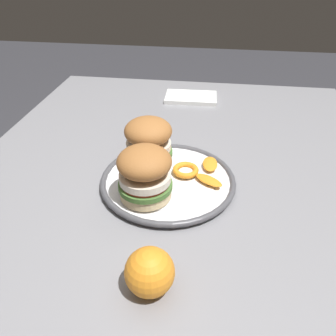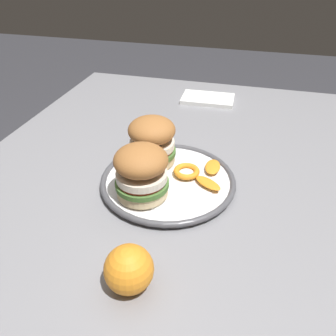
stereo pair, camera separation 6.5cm
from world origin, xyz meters
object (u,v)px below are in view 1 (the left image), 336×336
object	(u,v)px
sandwich_half_left	(145,173)
whole_orange	(150,272)
dining_table	(176,221)
dinner_plate	(168,180)
sandwich_half_right	(149,141)

from	to	relation	value
sandwich_half_left	whole_orange	bearing A→B (deg)	-167.12
dining_table	whole_orange	bearing A→B (deg)	178.08
dinner_plate	sandwich_half_left	world-z (taller)	sandwich_half_left
sandwich_half_left	sandwich_half_right	bearing A→B (deg)	7.42
dining_table	whole_orange	size ratio (longest dim) A/B	16.80
sandwich_half_left	dinner_plate	bearing A→B (deg)	-28.31
dinner_plate	sandwich_half_right	xyz separation A→B (m)	(0.05, 0.05, 0.06)
sandwich_half_right	sandwich_half_left	bearing A→B (deg)	-172.58
dining_table	sandwich_half_left	world-z (taller)	sandwich_half_left
whole_orange	dining_table	bearing A→B (deg)	-1.92
dinner_plate	sandwich_half_left	xyz separation A→B (m)	(-0.06, 0.03, 0.06)
sandwich_half_left	whole_orange	size ratio (longest dim) A/B	1.55
sandwich_half_right	whole_orange	world-z (taller)	sandwich_half_right
dining_table	dinner_plate	world-z (taller)	dinner_plate
dining_table	dinner_plate	distance (m)	0.12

